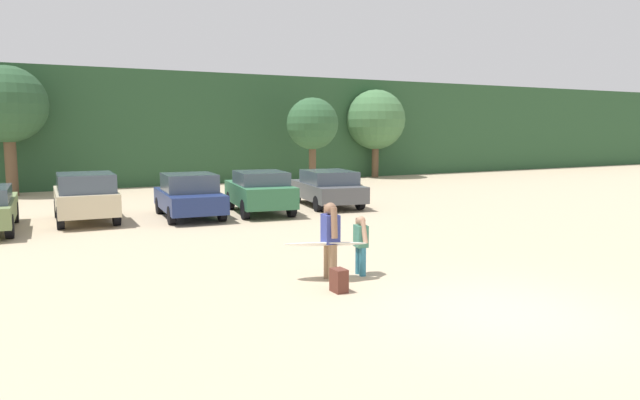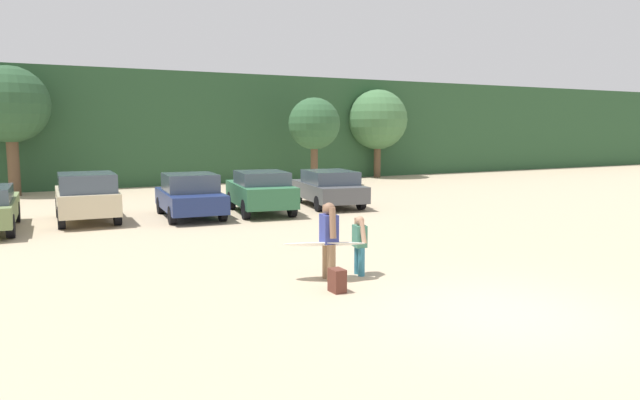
{
  "view_description": "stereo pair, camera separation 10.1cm",
  "coord_description": "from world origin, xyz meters",
  "px_view_note": "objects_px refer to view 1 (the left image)",
  "views": [
    {
      "loc": [
        -7.27,
        -6.98,
        3.1
      ],
      "look_at": [
        0.44,
        7.4,
        1.09
      ],
      "focal_mm": 32.51,
      "sensor_mm": 36.0,
      "label": 1
    },
    {
      "loc": [
        -7.18,
        -7.02,
        3.1
      ],
      "look_at": [
        0.44,
        7.4,
        1.09
      ],
      "focal_mm": 32.51,
      "sensor_mm": 36.0,
      "label": 2
    }
  ],
  "objects_px": {
    "parked_car_navy": "(189,195)",
    "person_child": "(361,242)",
    "parked_car_forest_green": "(260,191)",
    "parked_car_dark_gray": "(327,187)",
    "backpack_dropped": "(339,280)",
    "person_adult": "(330,236)",
    "parked_car_champagne": "(86,196)",
    "surfboard_white": "(325,244)"
  },
  "relations": [
    {
      "from": "parked_car_navy",
      "to": "person_child",
      "type": "height_order",
      "value": "parked_car_navy"
    },
    {
      "from": "parked_car_forest_green",
      "to": "parked_car_dark_gray",
      "type": "distance_m",
      "value": 3.21
    },
    {
      "from": "person_child",
      "to": "backpack_dropped",
      "type": "distance_m",
      "value": 1.49
    },
    {
      "from": "parked_car_navy",
      "to": "person_adult",
      "type": "xyz_separation_m",
      "value": [
        0.24,
        -9.72,
        0.13
      ]
    },
    {
      "from": "parked_car_champagne",
      "to": "backpack_dropped",
      "type": "distance_m",
      "value": 11.69
    },
    {
      "from": "person_child",
      "to": "parked_car_navy",
      "type": "bearing_deg",
      "value": -75.22
    },
    {
      "from": "backpack_dropped",
      "to": "parked_car_forest_green",
      "type": "bearing_deg",
      "value": 75.76
    },
    {
      "from": "parked_car_navy",
      "to": "parked_car_forest_green",
      "type": "distance_m",
      "value": 2.59
    },
    {
      "from": "parked_car_navy",
      "to": "person_child",
      "type": "distance_m",
      "value": 9.73
    },
    {
      "from": "person_adult",
      "to": "person_child",
      "type": "xyz_separation_m",
      "value": [
        0.77,
        0.04,
        -0.19
      ]
    },
    {
      "from": "parked_car_champagne",
      "to": "surfboard_white",
      "type": "height_order",
      "value": "parked_car_champagne"
    },
    {
      "from": "person_adult",
      "to": "parked_car_navy",
      "type": "bearing_deg",
      "value": -79.74
    },
    {
      "from": "parked_car_champagne",
      "to": "backpack_dropped",
      "type": "height_order",
      "value": "parked_car_champagne"
    },
    {
      "from": "person_child",
      "to": "backpack_dropped",
      "type": "xyz_separation_m",
      "value": [
        -1.07,
        -0.92,
        -0.49
      ]
    },
    {
      "from": "parked_car_champagne",
      "to": "backpack_dropped",
      "type": "bearing_deg",
      "value": -161.4
    },
    {
      "from": "parked_car_dark_gray",
      "to": "person_child",
      "type": "height_order",
      "value": "parked_car_dark_gray"
    },
    {
      "from": "parked_car_champagne",
      "to": "surfboard_white",
      "type": "relative_size",
      "value": 2.28
    },
    {
      "from": "parked_car_forest_green",
      "to": "surfboard_white",
      "type": "distance_m",
      "value": 9.78
    },
    {
      "from": "parked_car_dark_gray",
      "to": "person_adult",
      "type": "relative_size",
      "value": 2.84
    },
    {
      "from": "parked_car_champagne",
      "to": "person_child",
      "type": "xyz_separation_m",
      "value": [
        4.33,
        -10.29,
        -0.16
      ]
    },
    {
      "from": "parked_car_forest_green",
      "to": "person_adult",
      "type": "bearing_deg",
      "value": 174.86
    },
    {
      "from": "parked_car_dark_gray",
      "to": "backpack_dropped",
      "type": "xyz_separation_m",
      "value": [
        -5.8,
        -10.96,
        -0.54
      ]
    },
    {
      "from": "parked_car_champagne",
      "to": "parked_car_forest_green",
      "type": "distance_m",
      "value": 5.96
    },
    {
      "from": "person_adult",
      "to": "backpack_dropped",
      "type": "relative_size",
      "value": 3.58
    },
    {
      "from": "person_adult",
      "to": "surfboard_white",
      "type": "relative_size",
      "value": 0.91
    },
    {
      "from": "parked_car_forest_green",
      "to": "person_adult",
      "type": "height_order",
      "value": "person_adult"
    },
    {
      "from": "parked_car_forest_green",
      "to": "parked_car_dark_gray",
      "type": "bearing_deg",
      "value": -71.32
    },
    {
      "from": "parked_car_forest_green",
      "to": "backpack_dropped",
      "type": "bearing_deg",
      "value": 174.43
    },
    {
      "from": "surfboard_white",
      "to": "parked_car_navy",
      "type": "bearing_deg",
      "value": -64.9
    },
    {
      "from": "parked_car_dark_gray",
      "to": "parked_car_navy",
      "type": "bearing_deg",
      "value": 103.12
    },
    {
      "from": "person_adult",
      "to": "surfboard_white",
      "type": "distance_m",
      "value": 0.19
    },
    {
      "from": "parked_car_dark_gray",
      "to": "person_adult",
      "type": "xyz_separation_m",
      "value": [
        -5.5,
        -10.08,
        0.15
      ]
    },
    {
      "from": "parked_car_navy",
      "to": "parked_car_forest_green",
      "type": "relative_size",
      "value": 0.98
    },
    {
      "from": "parked_car_forest_green",
      "to": "person_adult",
      "type": "xyz_separation_m",
      "value": [
        -2.34,
        -9.52,
        0.08
      ]
    },
    {
      "from": "person_child",
      "to": "parked_car_dark_gray",
      "type": "bearing_deg",
      "value": -106.43
    },
    {
      "from": "parked_car_dark_gray",
      "to": "surfboard_white",
      "type": "bearing_deg",
      "value": 160.39
    },
    {
      "from": "parked_car_navy",
      "to": "surfboard_white",
      "type": "distance_m",
      "value": 9.67
    },
    {
      "from": "parked_car_dark_gray",
      "to": "surfboard_white",
      "type": "relative_size",
      "value": 2.57
    },
    {
      "from": "parked_car_dark_gray",
      "to": "person_adult",
      "type": "bearing_deg",
      "value": 160.91
    },
    {
      "from": "parked_car_navy",
      "to": "backpack_dropped",
      "type": "xyz_separation_m",
      "value": [
        -0.06,
        -10.6,
        -0.56
      ]
    },
    {
      "from": "person_child",
      "to": "surfboard_white",
      "type": "relative_size",
      "value": 0.72
    },
    {
      "from": "parked_car_dark_gray",
      "to": "person_child",
      "type": "xyz_separation_m",
      "value": [
        -4.74,
        -10.04,
        -0.05
      ]
    }
  ]
}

